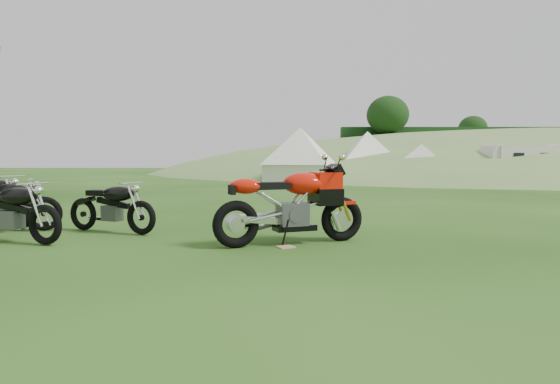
{
  "coord_description": "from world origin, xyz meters",
  "views": [
    {
      "loc": [
        -0.01,
        -5.27,
        1.28
      ],
      "look_at": [
        0.01,
        0.4,
        0.87
      ],
      "focal_mm": 30.0,
      "sensor_mm": 36.0,
      "label": 1
    }
  ],
  "objects_px": {
    "vintage_moto_a": "(111,205)",
    "vintage_moto_b": "(10,210)",
    "plywood_board": "(286,247)",
    "tent_right": "(421,161)",
    "tent_left": "(300,156)",
    "sport_motorcycle": "(291,199)",
    "vintage_moto_c": "(0,204)",
    "tent_mid": "(367,157)",
    "caravan": "(523,164)"
  },
  "relations": [
    {
      "from": "sport_motorcycle",
      "to": "vintage_moto_a",
      "type": "height_order",
      "value": "sport_motorcycle"
    },
    {
      "from": "plywood_board",
      "to": "caravan",
      "type": "bearing_deg",
      "value": 54.26
    },
    {
      "from": "tent_left",
      "to": "tent_mid",
      "type": "bearing_deg",
      "value": 49.39
    },
    {
      "from": "plywood_board",
      "to": "tent_right",
      "type": "distance_m",
      "value": 19.99
    },
    {
      "from": "tent_left",
      "to": "plywood_board",
      "type": "bearing_deg",
      "value": -78.08
    },
    {
      "from": "vintage_moto_a",
      "to": "tent_mid",
      "type": "bearing_deg",
      "value": 90.71
    },
    {
      "from": "vintage_moto_a",
      "to": "vintage_moto_c",
      "type": "relative_size",
      "value": 0.95
    },
    {
      "from": "vintage_moto_b",
      "to": "tent_left",
      "type": "height_order",
      "value": "tent_left"
    },
    {
      "from": "plywood_board",
      "to": "vintage_moto_a",
      "type": "relative_size",
      "value": 0.13
    },
    {
      "from": "vintage_moto_c",
      "to": "caravan",
      "type": "relative_size",
      "value": 0.45
    },
    {
      "from": "vintage_moto_b",
      "to": "vintage_moto_c",
      "type": "relative_size",
      "value": 0.99
    },
    {
      "from": "plywood_board",
      "to": "tent_mid",
      "type": "xyz_separation_m",
      "value": [
        5.1,
        20.89,
        1.38
      ]
    },
    {
      "from": "tent_left",
      "to": "tent_right",
      "type": "relative_size",
      "value": 1.23
    },
    {
      "from": "tent_mid",
      "to": "caravan",
      "type": "relative_size",
      "value": 0.76
    },
    {
      "from": "plywood_board",
      "to": "tent_right",
      "type": "bearing_deg",
      "value": 67.72
    },
    {
      "from": "vintage_moto_a",
      "to": "vintage_moto_c",
      "type": "bearing_deg",
      "value": -155.52
    },
    {
      "from": "sport_motorcycle",
      "to": "vintage_moto_b",
      "type": "relative_size",
      "value": 1.2
    },
    {
      "from": "plywood_board",
      "to": "caravan",
      "type": "relative_size",
      "value": 0.06
    },
    {
      "from": "plywood_board",
      "to": "vintage_moto_c",
      "type": "bearing_deg",
      "value": 164.82
    },
    {
      "from": "caravan",
      "to": "plywood_board",
      "type": "bearing_deg",
      "value": -130.68
    },
    {
      "from": "tent_mid",
      "to": "tent_right",
      "type": "height_order",
      "value": "tent_mid"
    },
    {
      "from": "sport_motorcycle",
      "to": "tent_mid",
      "type": "relative_size",
      "value": 0.7
    },
    {
      "from": "plywood_board",
      "to": "vintage_moto_b",
      "type": "relative_size",
      "value": 0.12
    },
    {
      "from": "vintage_moto_b",
      "to": "vintage_moto_c",
      "type": "bearing_deg",
      "value": 146.92
    },
    {
      "from": "sport_motorcycle",
      "to": "tent_right",
      "type": "bearing_deg",
      "value": 47.63
    },
    {
      "from": "plywood_board",
      "to": "tent_mid",
      "type": "relative_size",
      "value": 0.07
    },
    {
      "from": "vintage_moto_b",
      "to": "tent_right",
      "type": "bearing_deg",
      "value": 76.31
    },
    {
      "from": "vintage_moto_c",
      "to": "tent_right",
      "type": "bearing_deg",
      "value": 33.17
    },
    {
      "from": "vintage_moto_c",
      "to": "tent_left",
      "type": "xyz_separation_m",
      "value": [
        5.91,
        16.8,
        0.9
      ]
    },
    {
      "from": "vintage_moto_a",
      "to": "vintage_moto_b",
      "type": "bearing_deg",
      "value": -117.88
    },
    {
      "from": "vintage_moto_a",
      "to": "vintage_moto_b",
      "type": "relative_size",
      "value": 0.96
    },
    {
      "from": "vintage_moto_a",
      "to": "caravan",
      "type": "xyz_separation_m",
      "value": [
        15.34,
        15.79,
        0.51
      ]
    },
    {
      "from": "tent_left",
      "to": "tent_right",
      "type": "xyz_separation_m",
      "value": [
        6.54,
        0.34,
        -0.27
      ]
    },
    {
      "from": "vintage_moto_c",
      "to": "caravan",
      "type": "bearing_deg",
      "value": 21.74
    },
    {
      "from": "vintage_moto_a",
      "to": "vintage_moto_c",
      "type": "xyz_separation_m",
      "value": [
        -1.89,
        -0.04,
        0.03
      ]
    },
    {
      "from": "vintage_moto_a",
      "to": "tent_left",
      "type": "xyz_separation_m",
      "value": [
        4.02,
        16.76,
        0.93
      ]
    },
    {
      "from": "vintage_moto_c",
      "to": "tent_left",
      "type": "distance_m",
      "value": 17.83
    },
    {
      "from": "plywood_board",
      "to": "tent_right",
      "type": "xyz_separation_m",
      "value": [
        7.57,
        18.47,
        1.13
      ]
    },
    {
      "from": "plywood_board",
      "to": "vintage_moto_b",
      "type": "bearing_deg",
      "value": 174.41
    },
    {
      "from": "vintage_moto_c",
      "to": "tent_left",
      "type": "bearing_deg",
      "value": 49.77
    },
    {
      "from": "sport_motorcycle",
      "to": "tent_left",
      "type": "distance_m",
      "value": 17.9
    },
    {
      "from": "vintage_moto_c",
      "to": "tent_left",
      "type": "relative_size",
      "value": 0.58
    },
    {
      "from": "tent_left",
      "to": "vintage_moto_c",
      "type": "bearing_deg",
      "value": -94.21
    },
    {
      "from": "tent_right",
      "to": "tent_left",
      "type": "bearing_deg",
      "value": -156.01
    },
    {
      "from": "plywood_board",
      "to": "vintage_moto_b",
      "type": "xyz_separation_m",
      "value": [
        -4.18,
        0.41,
        0.48
      ]
    },
    {
      "from": "tent_right",
      "to": "sport_motorcycle",
      "type": "bearing_deg",
      "value": -91.39
    },
    {
      "from": "tent_mid",
      "to": "caravan",
      "type": "distance_m",
      "value": 8.16
    },
    {
      "from": "vintage_moto_c",
      "to": "caravan",
      "type": "xyz_separation_m",
      "value": [
        17.23,
        15.84,
        0.48
      ]
    },
    {
      "from": "vintage_moto_a",
      "to": "caravan",
      "type": "relative_size",
      "value": 0.43
    },
    {
      "from": "tent_right",
      "to": "vintage_moto_c",
      "type": "bearing_deg",
      "value": -105.01
    }
  ]
}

